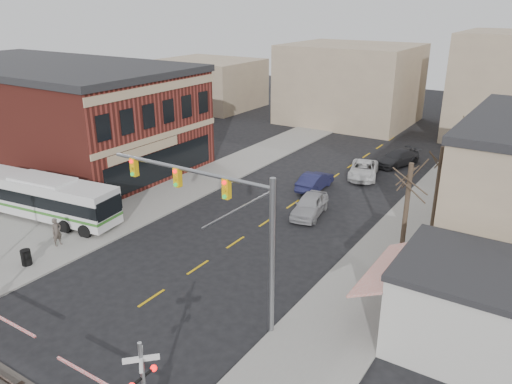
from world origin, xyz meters
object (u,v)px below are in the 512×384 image
at_px(trash_bin, 26,257).
at_px(pedestrian_far, 101,205).
at_px(traffic_signal_mast, 224,213).
at_px(car_a, 310,205).
at_px(pedestrian_near, 57,232).
at_px(car_d, 397,158).
at_px(car_c, 363,170).
at_px(car_b, 315,181).
at_px(rr_crossing_east, 136,384).
at_px(transit_bus, 45,197).

bearing_deg(trash_bin, pedestrian_far, 105.55).
xyz_separation_m(traffic_signal_mast, car_a, (-2.22, 13.82, -4.92)).
distance_m(pedestrian_near, pedestrian_far, 5.23).
xyz_separation_m(car_a, car_d, (1.67, 15.60, -0.07)).
xyz_separation_m(car_c, pedestrian_far, (-13.26, -19.04, 0.18)).
xyz_separation_m(car_b, pedestrian_near, (-9.39, -18.83, 0.32)).
xyz_separation_m(traffic_signal_mast, car_d, (-0.55, 29.42, -4.99)).
bearing_deg(rr_crossing_east, car_a, 99.81).
height_order(rr_crossing_east, pedestrian_near, rr_crossing_east).
bearing_deg(car_a, rr_crossing_east, -89.58).
bearing_deg(car_c, pedestrian_far, -140.72).
xyz_separation_m(trash_bin, car_d, (12.60, 31.95, 0.13)).
relative_size(car_b, pedestrian_near, 2.41).
distance_m(transit_bus, car_d, 32.10).
bearing_deg(traffic_signal_mast, trash_bin, -169.13).
relative_size(traffic_signal_mast, pedestrian_near, 5.13).
height_order(car_a, pedestrian_near, pedestrian_near).
distance_m(trash_bin, car_c, 28.97).
bearing_deg(rr_crossing_east, traffic_signal_mast, 101.01).
bearing_deg(car_a, car_b, 103.09).
bearing_deg(rr_crossing_east, car_c, 96.30).
bearing_deg(pedestrian_far, rr_crossing_east, -76.35).
height_order(car_d, pedestrian_near, pedestrian_near).
xyz_separation_m(car_a, car_c, (0.20, 10.40, -0.09)).
relative_size(transit_bus, rr_crossing_east, 2.19).
bearing_deg(car_d, pedestrian_near, -93.04).
height_order(transit_bus, car_b, transit_bus).
distance_m(transit_bus, traffic_signal_mast, 18.81).
xyz_separation_m(trash_bin, car_c, (11.12, 26.75, 0.11)).
xyz_separation_m(trash_bin, pedestrian_far, (-2.15, 7.71, 0.29)).
bearing_deg(car_d, car_c, -84.60).
height_order(transit_bus, car_a, transit_bus).
distance_m(car_a, car_d, 15.69).
relative_size(transit_bus, car_b, 2.66).
relative_size(transit_bus, traffic_signal_mast, 1.25).
xyz_separation_m(car_b, car_d, (3.83, 10.40, -0.02)).
xyz_separation_m(rr_crossing_east, pedestrian_near, (-15.25, 7.84, -0.89)).
bearing_deg(car_b, car_a, 111.01).
relative_size(trash_bin, car_d, 0.19).
distance_m(transit_bus, car_b, 21.47).
distance_m(rr_crossing_east, car_d, 37.15).
bearing_deg(transit_bus, pedestrian_far, 41.47).
relative_size(traffic_signal_mast, car_d, 1.92).
distance_m(transit_bus, rr_crossing_east, 22.20).
height_order(trash_bin, car_d, car_d).
xyz_separation_m(traffic_signal_mast, pedestrian_far, (-15.29, 5.19, -4.82)).
distance_m(traffic_signal_mast, pedestrian_far, 16.85).
bearing_deg(pedestrian_near, transit_bus, 61.93).
height_order(car_c, pedestrian_far, pedestrian_far).
height_order(transit_bus, pedestrian_near, transit_bus).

